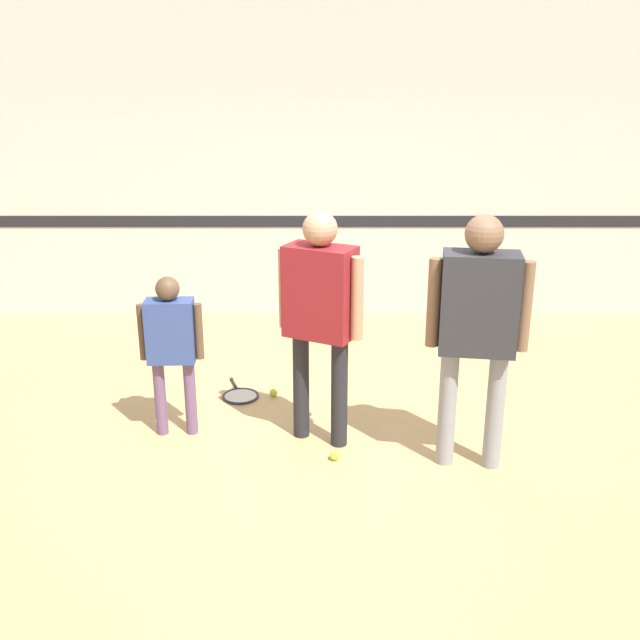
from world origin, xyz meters
TOP-DOWN VIEW (x-y plane):
  - ground_plane at (0.00, 0.00)m, footprint 16.00×16.00m
  - wall_back at (0.00, 3.04)m, footprint 16.00×0.07m
  - person_instructor at (-0.07, 0.12)m, footprint 0.57×0.44m
  - person_student_left at (-1.12, 0.22)m, footprint 0.45×0.20m
  - person_student_right at (0.93, -0.22)m, footprint 0.64×0.33m
  - racket_spare_on_floor at (-0.72, 0.85)m, footprint 0.38×0.55m
  - tennis_ball_near_instructor at (0.03, -0.17)m, footprint 0.07×0.07m
  - tennis_ball_by_spare_racket at (-0.45, 0.85)m, footprint 0.07×0.07m

SIDE VIEW (x-z plane):
  - ground_plane at x=0.00m, z-range 0.00..0.00m
  - racket_spare_on_floor at x=-0.72m, z-range -0.01..0.03m
  - tennis_ball_near_instructor at x=0.03m, z-range 0.00..0.07m
  - tennis_ball_by_spare_racket at x=-0.45m, z-range 0.00..0.07m
  - person_student_left at x=-1.12m, z-range 0.14..1.33m
  - person_instructor at x=-0.07m, z-range 0.20..1.85m
  - person_student_right at x=0.93m, z-range 0.20..1.90m
  - wall_back at x=0.00m, z-range 0.00..3.20m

